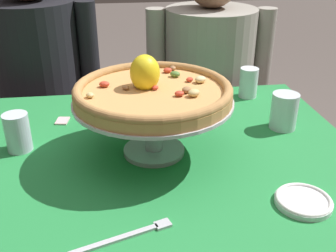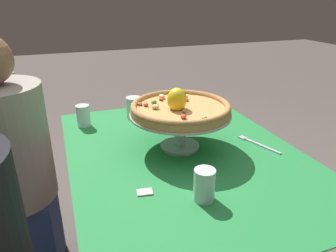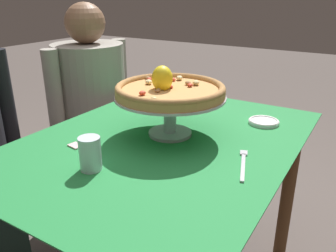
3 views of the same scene
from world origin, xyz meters
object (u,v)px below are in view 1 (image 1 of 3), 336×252
object	(u,v)px
water_glass_side_left	(18,134)
sugar_packet	(62,121)
water_glass_back_right	(248,84)
water_glass_side_right	(284,113)
diner_right	(207,98)
pizza_stand	(153,113)
diner_left	(43,99)
pizza	(153,90)
dinner_fork	(128,236)
side_plate	(303,201)

from	to	relation	value
water_glass_side_left	sugar_packet	world-z (taller)	water_glass_side_left
water_glass_side_left	water_glass_back_right	size ratio (longest dim) A/B	1.01
sugar_packet	water_glass_side_right	bearing A→B (deg)	-11.29
water_glass_side_right	diner_right	xyz separation A→B (m)	(-0.08, 0.60, -0.19)
pizza_stand	diner_left	world-z (taller)	diner_left
pizza	water_glass_back_right	world-z (taller)	pizza
pizza	sugar_packet	xyz separation A→B (m)	(-0.26, 0.22, -0.17)
diner_right	diner_left	bearing A→B (deg)	177.11
pizza_stand	water_glass_back_right	size ratio (longest dim) A/B	3.89
pizza_stand	water_glass_side_right	distance (m)	0.41
pizza	water_glass_back_right	size ratio (longest dim) A/B	3.80
dinner_fork	pizza	bearing A→B (deg)	75.56
water_glass_side_right	diner_right	distance (m)	0.64
water_glass_back_right	diner_right	xyz separation A→B (m)	(-0.06, 0.35, -0.19)
pizza	side_plate	size ratio (longest dim) A/B	3.22
water_glass_back_right	pizza	bearing A→B (deg)	-137.24
sugar_packet	diner_right	xyz separation A→B (m)	(0.57, 0.47, -0.15)
water_glass_back_right	water_glass_side_right	world-z (taller)	water_glass_side_right
dinner_fork	diner_left	xyz separation A→B (m)	(-0.32, 1.05, -0.13)
water_glass_side_left	water_glass_back_right	world-z (taller)	same
dinner_fork	diner_right	xyz separation A→B (m)	(0.39, 1.01, -0.15)
sugar_packet	diner_right	bearing A→B (deg)	39.34
pizza	dinner_fork	bearing A→B (deg)	-104.44
water_glass_side_right	pizza_stand	bearing A→B (deg)	-167.17
pizza	water_glass_back_right	xyz separation A→B (m)	(0.37, 0.34, -0.13)
pizza	diner_right	bearing A→B (deg)	65.67
water_glass_side_left	water_glass_back_right	bearing A→B (deg)	21.46
water_glass_side_left	pizza_stand	bearing A→B (deg)	-9.37
water_glass_side_right	side_plate	bearing A→B (deg)	-105.34
sugar_packet	diner_right	world-z (taller)	diner_right
side_plate	pizza	bearing A→B (deg)	137.58
water_glass_back_right	diner_left	size ratio (longest dim) A/B	0.08
pizza	sugar_packet	size ratio (longest dim) A/B	7.89
water_glass_back_right	diner_right	world-z (taller)	diner_right
diner_left	pizza	bearing A→B (deg)	-60.67
pizza	sugar_packet	distance (m)	0.38
pizza_stand	sugar_packet	distance (m)	0.36
side_plate	diner_right	size ratio (longest dim) A/B	0.10
pizza	sugar_packet	bearing A→B (deg)	139.89
pizza_stand	water_glass_side_left	size ratio (longest dim) A/B	3.87
dinner_fork	water_glass_side_left	bearing A→B (deg)	125.57
side_plate	dinner_fork	bearing A→B (deg)	-172.29
pizza_stand	sugar_packet	bearing A→B (deg)	139.77
water_glass_side_left	water_glass_back_right	xyz separation A→B (m)	(0.73, 0.29, 0.00)
water_glass_side_left	diner_left	world-z (taller)	diner_left
pizza_stand	sugar_packet	xyz separation A→B (m)	(-0.26, 0.22, -0.11)
side_plate	diner_right	world-z (taller)	diner_right
water_glass_side_left	side_plate	distance (m)	0.73
sugar_packet	pizza	bearing A→B (deg)	-40.11
pizza_stand	pizza	world-z (taller)	pizza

